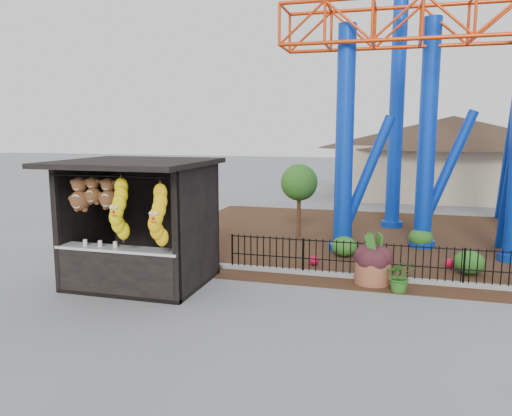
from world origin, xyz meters
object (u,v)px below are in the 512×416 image
(prize_booth, at_px, (136,226))
(terracotta_planter, at_px, (372,273))
(potted_plant, at_px, (400,276))
(roller_coaster, at_px, (466,49))

(prize_booth, distance_m, terracotta_planter, 6.02)
(potted_plant, bearing_deg, terracotta_planter, 141.40)
(prize_booth, relative_size, roller_coaster, 0.32)
(prize_booth, distance_m, potted_plant, 6.51)
(terracotta_planter, bearing_deg, potted_plant, -36.99)
(prize_booth, xyz_separation_m, terracotta_planter, (5.60, 1.79, -1.25))
(roller_coaster, xyz_separation_m, terracotta_planter, (-2.49, -5.53, -6.16))
(terracotta_planter, bearing_deg, roller_coaster, 65.73)
(terracotta_planter, relative_size, potted_plant, 1.13)
(roller_coaster, height_order, potted_plant, roller_coaster)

